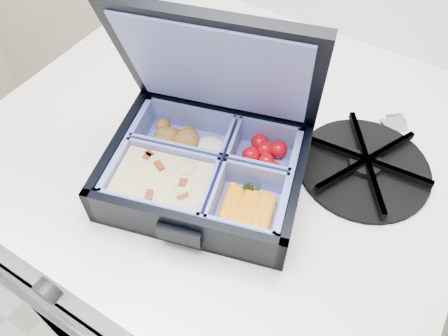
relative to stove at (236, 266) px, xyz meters
The scene contains 5 objects.
stove is the anchor object (origin of this frame).
bento_box 0.51m from the stove, 80.72° to the right, with size 0.22×0.18×0.05m, color black, non-canonical shape.
burner_grate 0.51m from the stove, ahead, with size 0.16×0.16×0.02m, color black.
burner_grate_rear 0.50m from the stove, 134.60° to the left, with size 0.16×0.16×0.02m, color black.
fork 0.48m from the stove, 14.31° to the left, with size 0.03×0.20×0.01m, color #9795A7, non-canonical shape.
Camera 1 is at (-0.34, 1.29, 1.36)m, focal length 35.00 mm.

